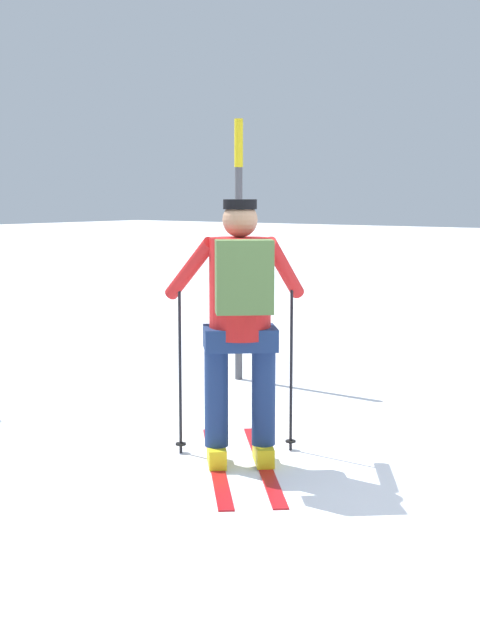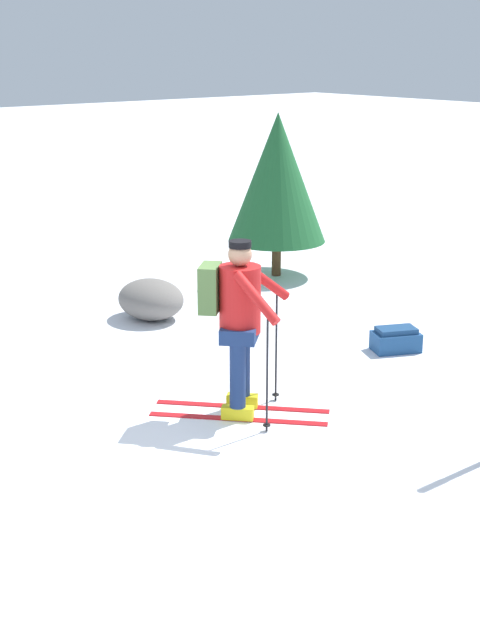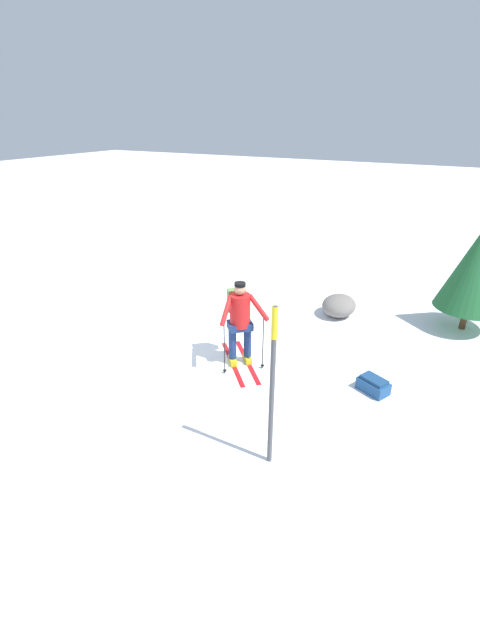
# 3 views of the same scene
# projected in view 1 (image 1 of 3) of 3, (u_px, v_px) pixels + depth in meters

# --- Properties ---
(ground_plane) EXTENTS (80.00, 80.00, 0.00)m
(ground_plane) POSITION_uv_depth(u_px,v_px,m) (361.00, 481.00, 5.34)
(ground_plane) COLOR white
(skier) EXTENTS (1.51, 1.42, 1.68)m
(skier) POSITION_uv_depth(u_px,v_px,m) (240.00, 312.00, 5.51)
(skier) COLOR red
(skier) RESTS_ON ground_plane
(trail_marker) EXTENTS (0.08, 0.08, 2.38)m
(trail_marker) POSITION_uv_depth(u_px,v_px,m) (239.00, 231.00, 8.12)
(trail_marker) COLOR #4C4C51
(trail_marker) RESTS_ON ground_plane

